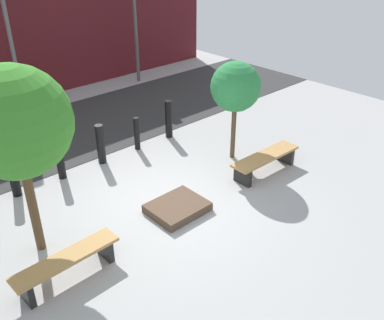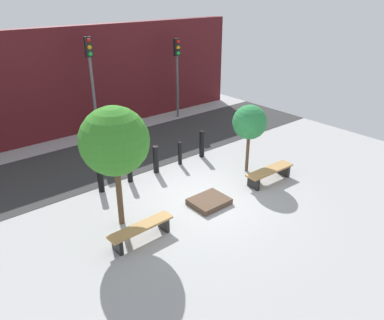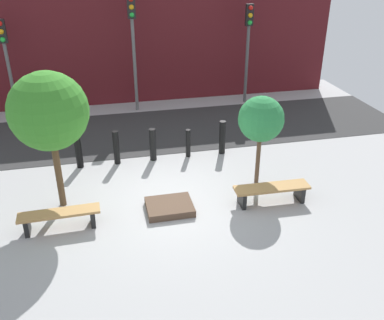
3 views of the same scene
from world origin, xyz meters
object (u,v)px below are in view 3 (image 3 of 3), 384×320
at_px(bollard_far_left, 79,152).
at_px(bollard_right, 188,143).
at_px(bench_right, 272,191).
at_px(traffic_light_mid_west, 133,34).
at_px(bollard_far_right, 222,137).
at_px(tree_behind_right_bench, 261,119).
at_px(tree_behind_left_bench, 49,112).
at_px(traffic_light_west, 6,52).
at_px(bench_left, 60,216).
at_px(bollard_left, 116,148).
at_px(traffic_light_mid_east, 248,36).
at_px(bollard_center, 153,145).
at_px(planter_bed, 170,207).

xyz_separation_m(bollard_far_left, bollard_right, (3.15, 0.00, -0.05)).
relative_size(bench_right, traffic_light_mid_west, 0.45).
bearing_deg(bollard_far_right, bollard_far_left, 180.00).
relative_size(tree_behind_right_bench, traffic_light_mid_west, 0.58).
bearing_deg(bench_right, traffic_light_mid_west, 110.36).
relative_size(tree_behind_left_bench, tree_behind_right_bench, 1.38).
xyz_separation_m(bench_right, traffic_light_west, (-6.83, 7.32, 2.10)).
height_order(bench_left, bollard_left, bollard_left).
relative_size(traffic_light_mid_west, traffic_light_mid_east, 1.11).
xyz_separation_m(tree_behind_right_bench, traffic_light_mid_east, (1.84, 6.31, 0.79)).
bearing_deg(bench_right, bollard_center, 131.76).
bearing_deg(tree_behind_right_bench, bollard_left, 151.31).
height_order(bench_right, bollard_left, bollard_left).
xyz_separation_m(bollard_left, bollard_far_right, (3.15, 0.00, 0.01)).
height_order(planter_bed, bollard_right, bollard_right).
distance_m(planter_bed, tree_behind_right_bench, 3.13).
xyz_separation_m(bollard_right, traffic_light_west, (-5.39, 4.37, 2.00)).
distance_m(planter_bed, traffic_light_mid_east, 8.70).
height_order(bollard_far_left, bollard_far_right, bollard_far_right).
relative_size(bench_left, planter_bed, 1.62).
bearing_deg(traffic_light_west, traffic_light_mid_west, 0.02).
distance_m(planter_bed, bollard_center, 2.78).
bearing_deg(bollard_center, bollard_left, 180.00).
bearing_deg(tree_behind_right_bench, bollard_far_right, 101.48).
xyz_separation_m(bollard_far_left, bollard_left, (1.05, 0.00, 0.03)).
xyz_separation_m(bollard_far_left, bollard_center, (2.10, 0.00, 0.01)).
distance_m(bollard_far_right, traffic_light_mid_west, 5.38).
distance_m(tree_behind_left_bench, bollard_center, 3.70).
bearing_deg(traffic_light_mid_west, bench_right, -71.17).
distance_m(tree_behind_left_bench, bollard_right, 4.50).
distance_m(tree_behind_left_bench, traffic_light_west, 6.57).
bearing_deg(tree_behind_left_bench, bench_right, -11.42).
xyz_separation_m(tree_behind_left_bench, traffic_light_mid_east, (6.83, 6.31, 0.18)).
relative_size(tree_behind_left_bench, bollard_left, 3.29).
bearing_deg(bench_left, tree_behind_right_bench, 9.90).
relative_size(bollard_far_left, traffic_light_mid_east, 0.25).
bearing_deg(bollard_far_left, bollard_center, 0.00).
xyz_separation_m(planter_bed, traffic_light_mid_east, (4.34, 7.12, 2.50)).
distance_m(tree_behind_right_bench, bollard_center, 3.42).
height_order(tree_behind_left_bench, bollard_left, tree_behind_left_bench).
bearing_deg(planter_bed, bollard_right, 69.08).
relative_size(bench_right, traffic_light_mid_east, 0.50).
bearing_deg(traffic_light_west, bollard_left, -53.05).
height_order(tree_behind_left_bench, bollard_far_right, tree_behind_left_bench).
height_order(bollard_right, bollard_far_right, bollard_far_right).
xyz_separation_m(bench_right, tree_behind_right_bench, (0.00, 1.01, 1.47)).
distance_m(bollard_right, bollard_far_right, 1.05).
height_order(bench_right, traffic_light_west, traffic_light_west).
distance_m(bench_right, traffic_light_mid_west, 8.13).
relative_size(bench_left, bollard_far_left, 1.86).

